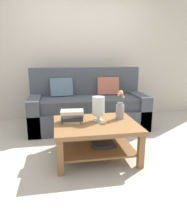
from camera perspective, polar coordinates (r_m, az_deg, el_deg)
name	(u,v)px	position (r m, az deg, el deg)	size (l,w,h in m)	color
ground_plane	(95,144)	(3.19, 0.28, -8.63)	(10.00, 10.00, 0.00)	#B7B2A8
back_wall	(80,52)	(4.56, -3.65, 15.84)	(6.40, 0.12, 2.70)	beige
couch	(88,107)	(3.88, -1.56, 1.33)	(2.04, 0.90, 1.06)	#474C56
coffee_table	(96,132)	(2.71, 0.64, -5.43)	(1.03, 0.86, 0.46)	olive
book_stack_main	(72,116)	(2.68, -5.77, -1.08)	(0.30, 0.24, 0.16)	beige
glass_hurricane_vase	(98,107)	(2.69, 1.32, 1.46)	(0.16, 0.16, 0.32)	silver
flower_pitcher	(120,108)	(2.83, 7.14, 0.96)	(0.11, 0.11, 0.38)	gray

